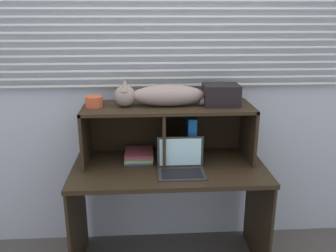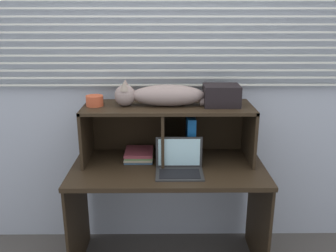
{
  "view_description": "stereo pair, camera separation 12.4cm",
  "coord_description": "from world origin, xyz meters",
  "px_view_note": "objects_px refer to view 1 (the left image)",
  "views": [
    {
      "loc": [
        -0.14,
        -2.06,
        1.75
      ],
      "look_at": [
        0.0,
        0.3,
        1.01
      ],
      "focal_mm": 38.75,
      "sensor_mm": 36.0,
      "label": 1
    },
    {
      "loc": [
        -0.02,
        -2.06,
        1.75
      ],
      "look_at": [
        0.0,
        0.3,
        1.01
      ],
      "focal_mm": 38.75,
      "sensor_mm": 36.0,
      "label": 2
    }
  ],
  "objects_px": {
    "cat": "(161,95)",
    "book_stack": "(139,155)",
    "laptop": "(181,165)",
    "storage_box": "(221,95)",
    "binder_upright": "(190,137)",
    "small_basket": "(94,102)"
  },
  "relations": [
    {
      "from": "laptop",
      "to": "binder_upright",
      "type": "xyz_separation_m",
      "value": [
        0.09,
        0.22,
        0.11
      ]
    },
    {
      "from": "cat",
      "to": "laptop",
      "type": "height_order",
      "value": "cat"
    },
    {
      "from": "cat",
      "to": "laptop",
      "type": "bearing_deg",
      "value": -62.8
    },
    {
      "from": "binder_upright",
      "to": "book_stack",
      "type": "bearing_deg",
      "value": 179.18
    },
    {
      "from": "storage_box",
      "to": "book_stack",
      "type": "bearing_deg",
      "value": 179.48
    },
    {
      "from": "cat",
      "to": "binder_upright",
      "type": "height_order",
      "value": "cat"
    },
    {
      "from": "laptop",
      "to": "book_stack",
      "type": "bearing_deg",
      "value": 140.19
    },
    {
      "from": "cat",
      "to": "small_basket",
      "type": "bearing_deg",
      "value": -180.0
    },
    {
      "from": "laptop",
      "to": "cat",
      "type": "bearing_deg",
      "value": 117.2
    },
    {
      "from": "binder_upright",
      "to": "small_basket",
      "type": "distance_m",
      "value": 0.7
    },
    {
      "from": "storage_box",
      "to": "laptop",
      "type": "bearing_deg",
      "value": -142.05
    },
    {
      "from": "book_stack",
      "to": "storage_box",
      "type": "bearing_deg",
      "value": -0.52
    },
    {
      "from": "small_basket",
      "to": "storage_box",
      "type": "distance_m",
      "value": 0.85
    },
    {
      "from": "book_stack",
      "to": "storage_box",
      "type": "height_order",
      "value": "storage_box"
    },
    {
      "from": "binder_upright",
      "to": "small_basket",
      "type": "height_order",
      "value": "small_basket"
    },
    {
      "from": "cat",
      "to": "book_stack",
      "type": "distance_m",
      "value": 0.46
    },
    {
      "from": "small_basket",
      "to": "storage_box",
      "type": "xyz_separation_m",
      "value": [
        0.85,
        0.0,
        0.04
      ]
    },
    {
      "from": "binder_upright",
      "to": "cat",
      "type": "bearing_deg",
      "value": 180.0
    },
    {
      "from": "laptop",
      "to": "book_stack",
      "type": "height_order",
      "value": "laptop"
    },
    {
      "from": "book_stack",
      "to": "small_basket",
      "type": "distance_m",
      "value": 0.49
    },
    {
      "from": "laptop",
      "to": "small_basket",
      "type": "relative_size",
      "value": 2.64
    },
    {
      "from": "book_stack",
      "to": "small_basket",
      "type": "relative_size",
      "value": 1.94
    }
  ]
}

